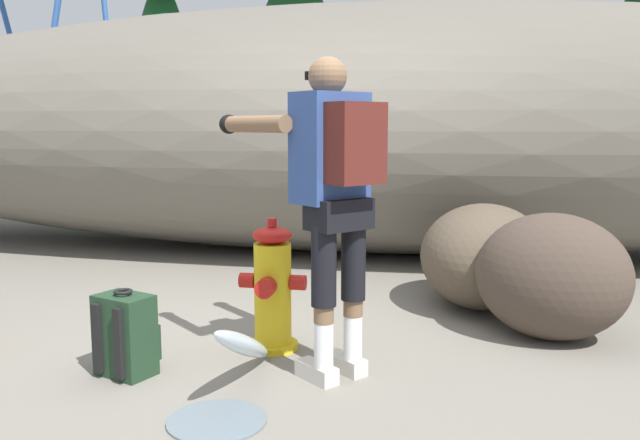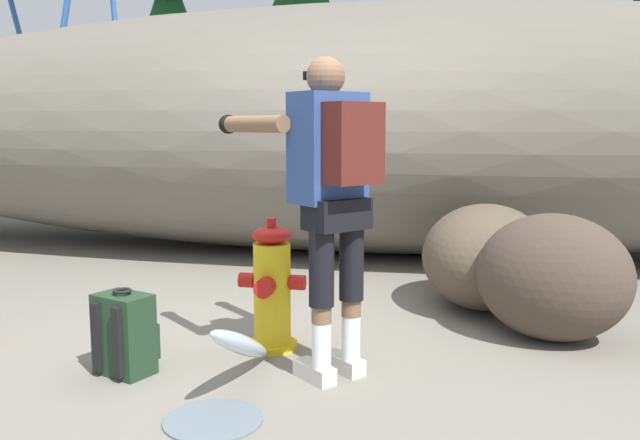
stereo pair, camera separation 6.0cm
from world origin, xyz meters
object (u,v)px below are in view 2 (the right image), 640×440
fire_hydrant (272,289)px  utility_worker (329,178)px  boulder_large (486,256)px  boulder_mid (553,277)px  spare_backpack (125,334)px

fire_hydrant → utility_worker: bearing=-40.8°
boulder_large → boulder_mid: boulder_mid is taller
fire_hydrant → boulder_large: (1.30, 1.21, 0.02)m
utility_worker → boulder_large: 1.92m
fire_hydrant → spare_backpack: bearing=-141.6°
spare_backpack → boulder_mid: boulder_mid is taller
boulder_mid → spare_backpack: bearing=-155.7°
spare_backpack → boulder_mid: 2.58m
boulder_large → boulder_mid: bearing=-61.4°
fire_hydrant → spare_backpack: 0.88m
utility_worker → fire_hydrant: bearing=0.3°
utility_worker → spare_backpack: 1.39m
fire_hydrant → boulder_large: size_ratio=0.65×
utility_worker → boulder_large: (0.89, 1.57, -0.68)m
fire_hydrant → spare_backpack: size_ratio=1.69×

